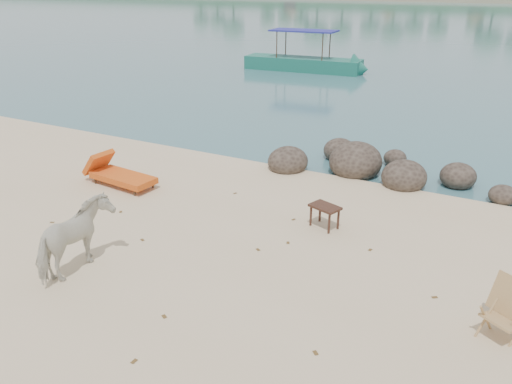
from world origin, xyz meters
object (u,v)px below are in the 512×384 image
side_table (324,218)px  lounge_chair (123,175)px  cow (76,240)px  boat_near (304,37)px  boulders (366,166)px  deck_chair (505,315)px

side_table → lounge_chair: (-5.31, -0.19, 0.08)m
cow → boat_near: boat_near is taller
boulders → cow: bearing=-113.1°
boulders → lounge_chair: bearing=-143.6°
lounge_chair → deck_chair: size_ratio=2.56×
side_table → boulders: bearing=111.9°
cow → deck_chair: size_ratio=1.79×
side_table → lounge_chair: lounge_chair is taller
cow → side_table: cow is taller
lounge_chair → boat_near: bearing=104.8°
boulders → deck_chair: 6.80m
side_table → boat_near: bearing=133.4°
deck_chair → boat_near: 23.78m
lounge_chair → boulders: bearing=42.1°
cow → side_table: bearing=-136.9°
boulders → lounge_chair: size_ratio=2.87×
lounge_chair → boat_near: 18.96m
cow → deck_chair: cow is taller
cow → side_table: size_ratio=2.50×
lounge_chair → cow: bearing=-53.6°
lounge_chair → deck_chair: 9.04m
boulders → cow: (-3.09, -7.25, 0.44)m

